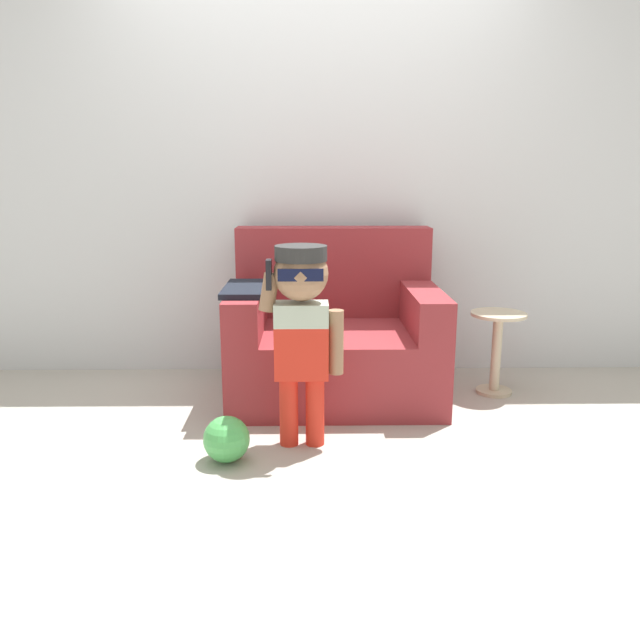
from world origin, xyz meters
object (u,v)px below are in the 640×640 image
(armchair, at_px, (334,337))
(side_table, at_px, (497,345))
(person_child, at_px, (302,315))
(toy_ball, at_px, (227,439))

(armchair, height_order, side_table, armchair)
(person_child, relative_size, side_table, 1.96)
(armchair, relative_size, toy_ball, 5.71)
(armchair, bearing_deg, person_child, -103.54)
(toy_ball, bearing_deg, person_child, 27.56)
(side_table, height_order, toy_ball, side_table)
(side_table, distance_m, toy_ball, 1.67)
(armchair, distance_m, side_table, 0.92)
(person_child, xyz_separation_m, side_table, (1.10, 0.69, -0.33))
(person_child, xyz_separation_m, toy_ball, (-0.33, -0.17, -0.52))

